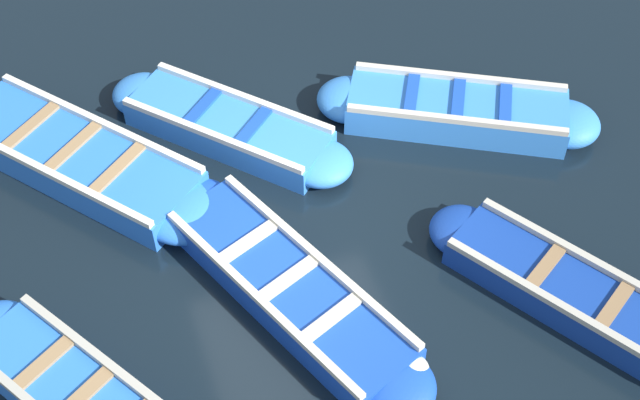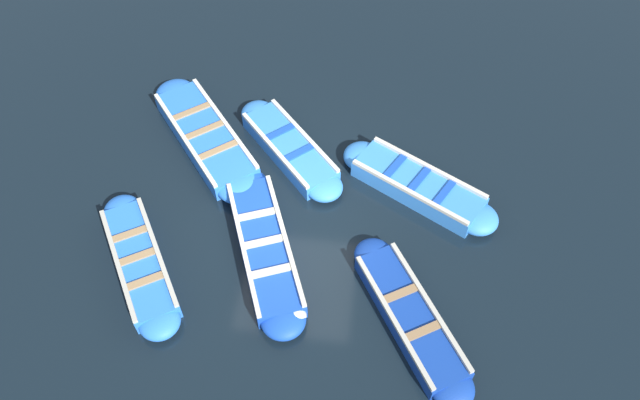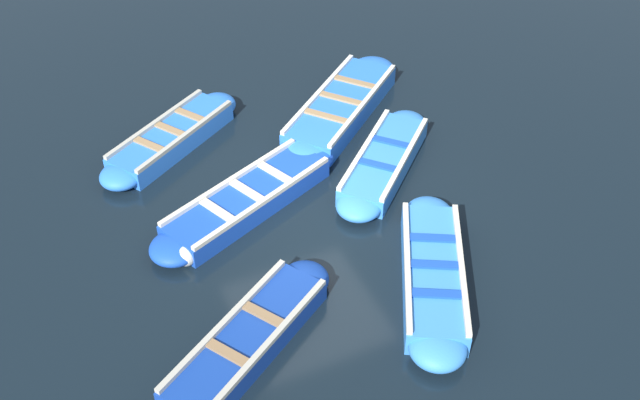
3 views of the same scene
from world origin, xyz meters
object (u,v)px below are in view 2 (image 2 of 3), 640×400
Objects in this scene: boat_alongside at (290,148)px; boat_outer_left at (265,247)px; boat_drifting at (418,186)px; boat_centre at (140,262)px; boat_broadside at (410,317)px; boat_mid_row at (206,137)px; buoy_orange_near at (297,316)px.

boat_outer_left is at bearing -91.23° from boat_alongside.
boat_drifting reaches higher than boat_alongside.
boat_alongside is at bearing 165.83° from boat_drifting.
boat_centre is 0.96× the size of boat_broadside.
boat_alongside is at bearing 88.77° from boat_outer_left.
boat_broadside is (2.64, -3.50, -0.01)m from boat_alongside.
boat_mid_row is at bearing 124.46° from boat_outer_left.
boat_broadside is at bearing -52.98° from boat_alongside.
boat_centre is at bearing -163.84° from boat_outer_left.
boat_drifting is 10.55× the size of buoy_orange_near.
boat_alongside is at bearing -2.06° from boat_mid_row.
boat_mid_row is 5.68m from boat_broadside.
boat_centre is at bearing -153.59° from boat_drifting.
boat_broadside is 10.29× the size of buoy_orange_near.
boat_outer_left is (-2.70, -1.79, -0.02)m from boat_drifting.
boat_outer_left is at bearing -146.55° from boat_drifting.
boat_centre is 2.23m from boat_outer_left.
buoy_orange_near is at bearing -172.73° from boat_broadside.
boat_centre is at bearing 175.04° from boat_broadside.
boat_drifting is 3.24m from boat_outer_left.
boat_centre is at bearing -125.55° from boat_alongside.
buoy_orange_near is at bearing -57.87° from boat_outer_left.
buoy_orange_near is (-1.88, -0.24, -0.00)m from boat_broadside.
buoy_orange_near is (2.95, -0.66, -0.02)m from boat_centre.
boat_mid_row is (-1.78, 0.06, 0.02)m from boat_alongside.
boat_drifting reaches higher than boat_mid_row.
boat_mid_row reaches higher than boat_broadside.
boat_centre is 4.85m from boat_broadside.
boat_outer_left is 11.95× the size of buoy_orange_near.
boat_drifting is 3.61m from buoy_orange_near.
boat_alongside is 2.46m from boat_outer_left.
boat_centre reaches higher than boat_outer_left.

